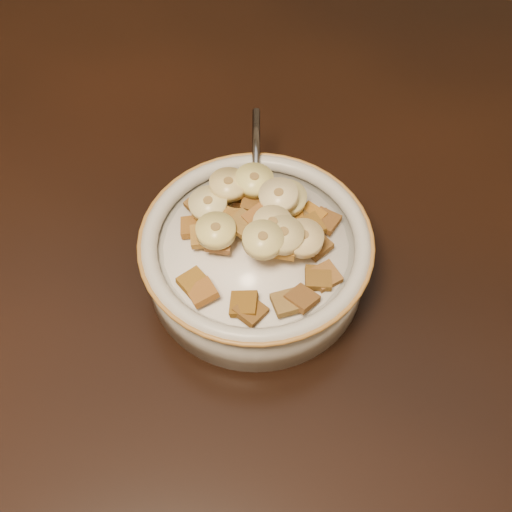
# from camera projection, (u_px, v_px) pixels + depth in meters

# --- Properties ---
(floor) EXTENTS (4.00, 4.50, 0.10)m
(floor) POSITION_uv_depth(u_px,v_px,m) (109.00, 486.00, 1.30)
(floor) COLOR #422816
(floor) RESTS_ON ground
(chair) EXTENTS (0.51, 0.51, 0.93)m
(chair) POSITION_uv_depth(u_px,v_px,m) (202.00, 2.00, 1.28)
(chair) COLOR black
(chair) RESTS_ON floor
(cereal_bowl) EXTENTS (0.18, 0.18, 0.04)m
(cereal_bowl) POSITION_uv_depth(u_px,v_px,m) (256.00, 262.00, 0.59)
(cereal_bowl) COLOR #B5B1A7
(cereal_bowl) RESTS_ON table
(milk) EXTENTS (0.15, 0.15, 0.00)m
(milk) POSITION_uv_depth(u_px,v_px,m) (256.00, 247.00, 0.57)
(milk) COLOR white
(milk) RESTS_ON cereal_bowl
(spoon) EXTENTS (0.04, 0.05, 0.01)m
(spoon) POSITION_uv_depth(u_px,v_px,m) (256.00, 215.00, 0.58)
(spoon) COLOR gray
(spoon) RESTS_ON cereal_bowl
(cereal_square_0) EXTENTS (0.03, 0.03, 0.01)m
(cereal_square_0) POSITION_uv_depth(u_px,v_px,m) (310.00, 216.00, 0.58)
(cereal_square_0) COLOR #8E5E18
(cereal_square_0) RESTS_ON milk
(cereal_square_1) EXTENTS (0.03, 0.03, 0.01)m
(cereal_square_1) POSITION_uv_depth(u_px,v_px,m) (243.00, 224.00, 0.55)
(cereal_square_1) COLOR olive
(cereal_square_1) RESTS_ON milk
(cereal_square_2) EXTENTS (0.02, 0.02, 0.01)m
(cereal_square_2) POSITION_uv_depth(u_px,v_px,m) (254.00, 201.00, 0.58)
(cereal_square_2) COLOR brown
(cereal_square_2) RESTS_ON milk
(cereal_square_3) EXTENTS (0.02, 0.02, 0.01)m
(cereal_square_3) POSITION_uv_depth(u_px,v_px,m) (219.00, 241.00, 0.55)
(cereal_square_3) COLOR #9A5E32
(cereal_square_3) RESTS_ON milk
(cereal_square_4) EXTENTS (0.02, 0.02, 0.01)m
(cereal_square_4) POSITION_uv_depth(u_px,v_px,m) (244.00, 304.00, 0.53)
(cereal_square_4) COLOR brown
(cereal_square_4) RESTS_ON milk
(cereal_square_5) EXTENTS (0.03, 0.03, 0.01)m
(cereal_square_5) POSITION_uv_depth(u_px,v_px,m) (257.00, 197.00, 0.58)
(cereal_square_5) COLOR brown
(cereal_square_5) RESTS_ON milk
(cereal_square_6) EXTENTS (0.03, 0.03, 0.01)m
(cereal_square_6) POSITION_uv_depth(u_px,v_px,m) (286.00, 303.00, 0.53)
(cereal_square_6) COLOR olive
(cereal_square_6) RESTS_ON milk
(cereal_square_7) EXTENTS (0.03, 0.03, 0.01)m
(cereal_square_7) POSITION_uv_depth(u_px,v_px,m) (201.00, 204.00, 0.58)
(cereal_square_7) COLOR brown
(cereal_square_7) RESTS_ON milk
(cereal_square_8) EXTENTS (0.03, 0.03, 0.01)m
(cereal_square_8) POSITION_uv_depth(u_px,v_px,m) (250.00, 311.00, 0.53)
(cereal_square_8) COLOR brown
(cereal_square_8) RESTS_ON milk
(cereal_square_9) EXTENTS (0.03, 0.03, 0.01)m
(cereal_square_9) POSITION_uv_depth(u_px,v_px,m) (259.00, 196.00, 0.58)
(cereal_square_9) COLOR brown
(cereal_square_9) RESTS_ON milk
(cereal_square_10) EXTENTS (0.03, 0.03, 0.01)m
(cereal_square_10) POSITION_uv_depth(u_px,v_px,m) (202.00, 292.00, 0.53)
(cereal_square_10) COLOR brown
(cereal_square_10) RESTS_ON milk
(cereal_square_11) EXTENTS (0.03, 0.03, 0.01)m
(cereal_square_11) POSITION_uv_depth(u_px,v_px,m) (230.00, 195.00, 0.59)
(cereal_square_11) COLOR #99592D
(cereal_square_11) RESTS_ON milk
(cereal_square_12) EXTENTS (0.02, 0.02, 0.01)m
(cereal_square_12) POSITION_uv_depth(u_px,v_px,m) (283.00, 247.00, 0.55)
(cereal_square_12) COLOR olive
(cereal_square_12) RESTS_ON milk
(cereal_square_13) EXTENTS (0.02, 0.02, 0.01)m
(cereal_square_13) POSITION_uv_depth(u_px,v_px,m) (227.00, 220.00, 0.57)
(cereal_square_13) COLOR brown
(cereal_square_13) RESTS_ON milk
(cereal_square_14) EXTENTS (0.02, 0.02, 0.01)m
(cereal_square_14) POSITION_uv_depth(u_px,v_px,m) (318.00, 278.00, 0.54)
(cereal_square_14) COLOR brown
(cereal_square_14) RESTS_ON milk
(cereal_square_15) EXTENTS (0.03, 0.03, 0.01)m
(cereal_square_15) POSITION_uv_depth(u_px,v_px,m) (266.00, 242.00, 0.54)
(cereal_square_15) COLOR brown
(cereal_square_15) RESTS_ON milk
(cereal_square_16) EXTENTS (0.03, 0.03, 0.01)m
(cereal_square_16) POSITION_uv_depth(u_px,v_px,m) (268.00, 192.00, 0.59)
(cereal_square_16) COLOR brown
(cereal_square_16) RESTS_ON milk
(cereal_square_17) EXTENTS (0.03, 0.03, 0.01)m
(cereal_square_17) POSITION_uv_depth(u_px,v_px,m) (233.00, 193.00, 0.59)
(cereal_square_17) COLOR brown
(cereal_square_17) RESTS_ON milk
(cereal_square_18) EXTENTS (0.03, 0.03, 0.01)m
(cereal_square_18) POSITION_uv_depth(u_px,v_px,m) (203.00, 236.00, 0.56)
(cereal_square_18) COLOR #97651D
(cereal_square_18) RESTS_ON milk
(cereal_square_19) EXTENTS (0.03, 0.03, 0.01)m
(cereal_square_19) POSITION_uv_depth(u_px,v_px,m) (325.00, 276.00, 0.55)
(cereal_square_19) COLOR brown
(cereal_square_19) RESTS_ON milk
(cereal_square_20) EXTENTS (0.03, 0.03, 0.01)m
(cereal_square_20) POSITION_uv_depth(u_px,v_px,m) (310.00, 227.00, 0.57)
(cereal_square_20) COLOR brown
(cereal_square_20) RESTS_ON milk
(cereal_square_21) EXTENTS (0.03, 0.03, 0.01)m
(cereal_square_21) POSITION_uv_depth(u_px,v_px,m) (193.00, 226.00, 0.57)
(cereal_square_21) COLOR brown
(cereal_square_21) RESTS_ON milk
(cereal_square_22) EXTENTS (0.02, 0.03, 0.01)m
(cereal_square_22) POSITION_uv_depth(u_px,v_px,m) (325.00, 221.00, 0.57)
(cereal_square_22) COLOR brown
(cereal_square_22) RESTS_ON milk
(cereal_square_23) EXTENTS (0.03, 0.03, 0.01)m
(cereal_square_23) POSITION_uv_depth(u_px,v_px,m) (211.00, 207.00, 0.58)
(cereal_square_23) COLOR brown
(cereal_square_23) RESTS_ON milk
(cereal_square_24) EXTENTS (0.02, 0.02, 0.01)m
(cereal_square_24) POSITION_uv_depth(u_px,v_px,m) (229.00, 221.00, 0.56)
(cereal_square_24) COLOR #945F20
(cereal_square_24) RESTS_ON milk
(cereal_square_25) EXTENTS (0.03, 0.03, 0.01)m
(cereal_square_25) POSITION_uv_depth(u_px,v_px,m) (315.00, 218.00, 0.58)
(cereal_square_25) COLOR brown
(cereal_square_25) RESTS_ON milk
(cereal_square_26) EXTENTS (0.03, 0.03, 0.01)m
(cereal_square_26) POSITION_uv_depth(u_px,v_px,m) (277.00, 202.00, 0.58)
(cereal_square_26) COLOR brown
(cereal_square_26) RESTS_ON milk
(cereal_square_27) EXTENTS (0.03, 0.03, 0.01)m
(cereal_square_27) POSITION_uv_depth(u_px,v_px,m) (259.00, 218.00, 0.55)
(cereal_square_27) COLOR brown
(cereal_square_27) RESTS_ON milk
(cereal_square_28) EXTENTS (0.03, 0.03, 0.01)m
(cereal_square_28) POSITION_uv_depth(u_px,v_px,m) (194.00, 282.00, 0.54)
(cereal_square_28) COLOR brown
(cereal_square_28) RESTS_ON milk
(cereal_square_29) EXTENTS (0.03, 0.03, 0.01)m
(cereal_square_29) POSITION_uv_depth(u_px,v_px,m) (316.00, 245.00, 0.56)
(cereal_square_29) COLOR brown
(cereal_square_29) RESTS_ON milk
(cereal_square_30) EXTENTS (0.03, 0.03, 0.01)m
(cereal_square_30) POSITION_uv_depth(u_px,v_px,m) (302.00, 298.00, 0.53)
(cereal_square_30) COLOR brown
(cereal_square_30) RESTS_ON milk
(banana_slice_0) EXTENTS (0.04, 0.04, 0.01)m
(banana_slice_0) POSITION_uv_depth(u_px,v_px,m) (287.00, 198.00, 0.57)
(banana_slice_0) COLOR beige
(banana_slice_0) RESTS_ON milk
(banana_slice_1) EXTENTS (0.04, 0.04, 0.01)m
(banana_slice_1) POSITION_uv_depth(u_px,v_px,m) (263.00, 240.00, 0.53)
(banana_slice_1) COLOR #DDD47E
(banana_slice_1) RESTS_ON milk
(banana_slice_2) EXTENTS (0.04, 0.04, 0.01)m
(banana_slice_2) POSITION_uv_depth(u_px,v_px,m) (279.00, 196.00, 0.56)
(banana_slice_2) COLOR #F7E59C
(banana_slice_2) RESTS_ON milk
(banana_slice_3) EXTENTS (0.04, 0.04, 0.01)m
(banana_slice_3) POSITION_uv_depth(u_px,v_px,m) (216.00, 231.00, 0.55)
(banana_slice_3) COLOR #D9C874
(banana_slice_3) RESTS_ON milk
(banana_slice_4) EXTENTS (0.04, 0.04, 0.01)m
(banana_slice_4) POSITION_uv_depth(u_px,v_px,m) (283.00, 235.00, 0.54)
(banana_slice_4) COLOR beige
(banana_slice_4) RESTS_ON milk
(banana_slice_5) EXTENTS (0.04, 0.04, 0.01)m
(banana_slice_5) POSITION_uv_depth(u_px,v_px,m) (254.00, 180.00, 0.58)
(banana_slice_5) COLOR #EBDF7B
(banana_slice_5) RESTS_ON milk
(banana_slice_6) EXTENTS (0.04, 0.04, 0.01)m
(banana_slice_6) POSITION_uv_depth(u_px,v_px,m) (273.00, 225.00, 0.54)
(banana_slice_6) COLOR #D6BC7F
(banana_slice_6) RESTS_ON milk
(banana_slice_7) EXTENTS (0.04, 0.04, 0.01)m
(banana_slice_7) POSITION_uv_depth(u_px,v_px,m) (303.00, 238.00, 0.54)
(banana_slice_7) COLOR #E6CC88
(banana_slice_7) RESTS_ON milk
(banana_slice_8) EXTENTS (0.04, 0.04, 0.01)m
(banana_slice_8) POSITION_uv_depth(u_px,v_px,m) (228.00, 185.00, 0.57)
(banana_slice_8) COLOR #CFBF7A
(banana_slice_8) RESTS_ON milk
(banana_slice_9) EXTENTS (0.04, 0.04, 0.01)m
(banana_slice_9) POSITION_uv_depth(u_px,v_px,m) (208.00, 204.00, 0.57)
(banana_slice_9) COLOR beige
(banana_slice_9) RESTS_ON milk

